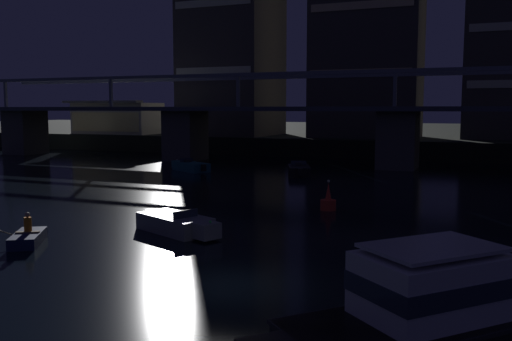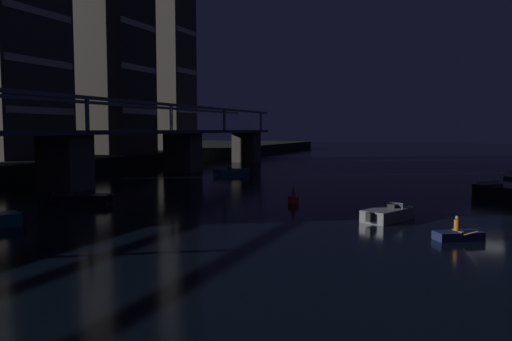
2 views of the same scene
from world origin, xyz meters
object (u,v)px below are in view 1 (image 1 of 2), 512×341
cabin_cruiser_near_left (440,319)px  speedboat_mid_left (177,224)px  waterfront_pavilion (118,118)px  river_bridge (398,126)px  dinghy_with_paddler (28,238)px  channel_buoy (328,202)px  speedboat_mid_center (299,170)px  speedboat_near_right (190,166)px

cabin_cruiser_near_left → speedboat_mid_left: (-12.38, 9.51, -0.64)m
waterfront_pavilion → cabin_cruiser_near_left: (48.19, -54.02, -3.39)m
river_bridge → dinghy_with_paddler: river_bridge is taller
cabin_cruiser_near_left → dinghy_with_paddler: 18.02m
speedboat_mid_left → channel_buoy: size_ratio=2.85×
waterfront_pavilion → speedboat_mid_center: bearing=-30.9°
river_bridge → cabin_cruiser_near_left: bearing=-80.7°
speedboat_near_right → speedboat_mid_center: 10.39m
river_bridge → speedboat_near_right: bearing=-151.8°
speedboat_near_right → dinghy_with_paddler: size_ratio=1.74×
river_bridge → speedboat_mid_left: size_ratio=19.89×
speedboat_mid_left → channel_buoy: (5.05, 8.35, 0.06)m
cabin_cruiser_near_left → speedboat_mid_left: bearing=142.5°
speedboat_mid_left → speedboat_mid_center: same height
speedboat_mid_center → dinghy_with_paddler: bearing=-96.1°
river_bridge → channel_buoy: bearing=-91.1°
speedboat_mid_left → speedboat_mid_center: (-1.81, 24.18, 0.00)m
waterfront_pavilion → dinghy_with_paddler: 57.97m
speedboat_mid_center → speedboat_mid_left: bearing=-85.7°
waterfront_pavilion → speedboat_mid_left: 57.27m
speedboat_near_right → dinghy_with_paddler: (7.28, -27.46, -0.14)m
river_bridge → waterfront_pavilion: bearing=163.9°
speedboat_mid_left → dinghy_with_paddler: size_ratio=1.80×
dinghy_with_paddler → waterfront_pavilion: bearing=122.4°
speedboat_mid_center → channel_buoy: channel_buoy is taller
speedboat_near_right → cabin_cruiser_near_left: bearing=-53.1°
river_bridge → speedboat_mid_center: bearing=-131.0°
river_bridge → waterfront_pavilion: (-41.33, 11.91, 0.29)m
dinghy_with_paddler → river_bridge: bearing=74.3°
river_bridge → waterfront_pavilion: river_bridge is taller
cabin_cruiser_near_left → dinghy_with_paddler: (-17.24, 5.17, -0.77)m
river_bridge → speedboat_mid_center: river_bridge is taller
river_bridge → channel_buoy: (-0.47, -24.25, -3.67)m
waterfront_pavilion → dinghy_with_paddler: bearing=-57.6°
waterfront_pavilion → channel_buoy: bearing=-41.5°
speedboat_mid_center → channel_buoy: 17.25m
channel_buoy → speedboat_mid_center: bearing=113.4°
waterfront_pavilion → channel_buoy: size_ratio=7.05×
speedboat_near_right → dinghy_with_paddler: 28.41m
waterfront_pavilion → river_bridge: bearing=-16.1°
speedboat_mid_center → dinghy_with_paddler: 28.68m
speedboat_mid_center → waterfront_pavilion: bearing=149.1°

